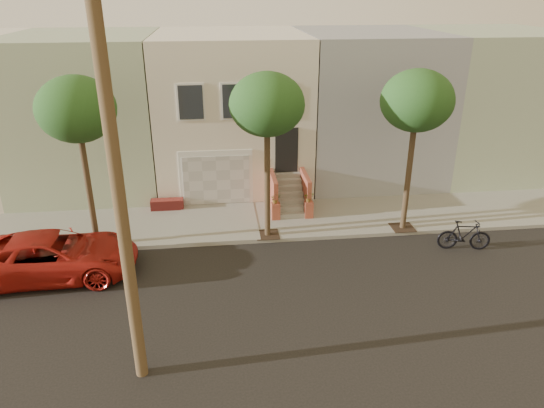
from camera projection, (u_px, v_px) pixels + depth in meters
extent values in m
plane|color=black|center=(250.00, 295.00, 16.03)|extent=(90.00, 90.00, 0.00)
cube|color=gray|center=(240.00, 222.00, 20.88)|extent=(40.00, 3.70, 0.15)
cube|color=beige|center=(232.00, 106.00, 24.78)|extent=(7.00, 8.00, 7.00)
cube|color=#93A384|center=(90.00, 110.00, 24.06)|extent=(6.50, 8.00, 7.00)
cube|color=gray|center=(365.00, 103.00, 25.50)|extent=(6.50, 8.00, 7.00)
cube|color=#93A384|center=(485.00, 100.00, 26.18)|extent=(6.50, 8.00, 7.00)
cube|color=silver|center=(216.00, 178.00, 21.95)|extent=(3.20, 0.12, 2.50)
cube|color=#B6B5B1|center=(217.00, 180.00, 21.94)|extent=(2.90, 0.06, 2.20)
cube|color=gray|center=(218.00, 221.00, 20.75)|extent=(3.20, 3.70, 0.02)
cube|color=maroon|center=(167.00, 204.00, 21.84)|extent=(1.40, 0.45, 0.44)
cube|color=black|center=(287.00, 150.00, 21.78)|extent=(1.00, 0.06, 2.00)
cube|color=#3F4751|center=(191.00, 102.00, 20.48)|extent=(1.00, 0.06, 1.40)
cube|color=silver|center=(191.00, 102.00, 20.49)|extent=(1.15, 0.05, 1.55)
cube|color=#3F4751|center=(235.00, 101.00, 20.67)|extent=(1.00, 0.06, 1.40)
cube|color=silver|center=(235.00, 101.00, 20.68)|extent=(1.15, 0.05, 1.55)
cube|color=#3F4751|center=(278.00, 100.00, 20.86)|extent=(1.00, 0.06, 1.40)
cube|color=silver|center=(278.00, 100.00, 20.87)|extent=(1.15, 0.05, 1.55)
cube|color=gray|center=(292.00, 215.00, 21.07)|extent=(1.20, 0.28, 0.20)
cube|color=gray|center=(291.00, 208.00, 21.24)|extent=(1.20, 0.28, 0.20)
cube|color=gray|center=(290.00, 201.00, 21.42)|extent=(1.20, 0.28, 0.20)
cube|color=gray|center=(289.00, 195.00, 21.59)|extent=(1.20, 0.28, 0.20)
cube|color=gray|center=(288.00, 188.00, 21.77)|extent=(1.20, 0.28, 0.20)
cube|color=gray|center=(288.00, 181.00, 21.94)|extent=(1.20, 0.28, 0.20)
cube|color=gray|center=(287.00, 175.00, 22.12)|extent=(1.20, 0.28, 0.20)
cube|color=brown|center=(273.00, 193.00, 21.48)|extent=(0.18, 1.96, 1.60)
cube|color=brown|center=(305.00, 192.00, 21.63)|extent=(0.18, 1.96, 1.60)
cube|color=brown|center=(276.00, 211.00, 20.86)|extent=(0.35, 0.35, 0.70)
imported|color=#1A4117|center=(276.00, 198.00, 20.63)|extent=(0.40, 0.35, 0.45)
cube|color=brown|center=(309.00, 209.00, 21.00)|extent=(0.35, 0.35, 0.70)
imported|color=#1A4117|center=(309.00, 197.00, 20.77)|extent=(0.41, 0.35, 0.45)
cube|color=#2D2116|center=(98.00, 244.00, 18.94)|extent=(0.90, 0.90, 0.02)
cylinder|color=#342618|center=(89.00, 193.00, 18.10)|extent=(0.22, 0.22, 4.20)
ellipsoid|color=#1A4117|center=(76.00, 109.00, 16.89)|extent=(2.70, 2.57, 2.29)
cube|color=#2D2116|center=(268.00, 235.00, 19.63)|extent=(0.90, 0.90, 0.02)
cylinder|color=#342618|center=(267.00, 185.00, 18.79)|extent=(0.22, 0.22, 4.20)
ellipsoid|color=#1A4117|center=(267.00, 104.00, 17.57)|extent=(2.70, 2.57, 2.29)
cube|color=#2D2116|center=(402.00, 227.00, 20.21)|extent=(0.90, 0.90, 0.02)
cylinder|color=#342618|center=(408.00, 179.00, 19.37)|extent=(0.22, 0.22, 4.20)
ellipsoid|color=#1A4117|center=(417.00, 101.00, 18.16)|extent=(2.70, 2.57, 2.29)
cylinder|color=#4D3823|center=(118.00, 193.00, 10.80)|extent=(0.30, 0.30, 10.00)
imported|color=#A41B14|center=(53.00, 256.00, 16.83)|extent=(5.62, 2.72, 1.54)
imported|color=black|center=(464.00, 235.00, 18.63)|extent=(2.02, 0.89, 1.17)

